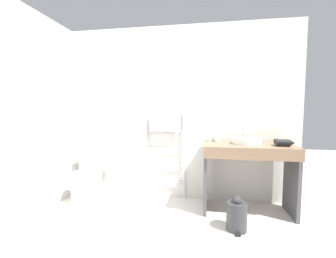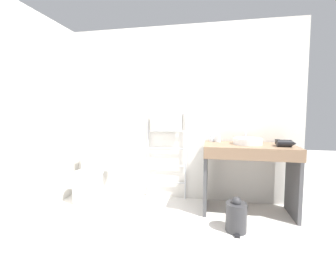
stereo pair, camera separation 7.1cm
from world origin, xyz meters
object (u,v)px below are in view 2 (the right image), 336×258
object	(u,v)px
towel_radiator	(166,134)
cup_near_edge	(218,139)
sink_basin	(248,141)
hair_dryer	(285,143)
trash_bin	(236,216)
cup_near_wall	(212,138)
toilet	(90,179)

from	to	relation	value
towel_radiator	cup_near_edge	xyz separation A→B (m)	(0.70, -0.08, -0.04)
sink_basin	hair_dryer	xyz separation A→B (m)	(0.38, -0.11, 0.00)
hair_dryer	trash_bin	size ratio (longest dim) A/B	0.56
cup_near_wall	cup_near_edge	size ratio (longest dim) A/B	0.97
towel_radiator	cup_near_wall	bearing A→B (deg)	-4.21
towel_radiator	hair_dryer	world-z (taller)	towel_radiator
cup_near_wall	sink_basin	bearing A→B (deg)	-22.45
towel_radiator	trash_bin	xyz separation A→B (m)	(0.88, -0.72, -0.76)
cup_near_edge	hair_dryer	xyz separation A→B (m)	(0.72, -0.25, -0.00)
toilet	sink_basin	world-z (taller)	sink_basin
cup_near_edge	hair_dryer	distance (m)	0.77
towel_radiator	cup_near_wall	xyz separation A→B (m)	(0.63, -0.05, -0.04)
cup_near_edge	towel_radiator	bearing A→B (deg)	173.22
cup_near_wall	cup_near_edge	xyz separation A→B (m)	(0.08, -0.04, 0.00)
sink_basin	cup_near_wall	xyz separation A→B (m)	(-0.42, 0.17, 0.00)
cup_near_wall	cup_near_edge	distance (m)	0.09
toilet	towel_radiator	world-z (taller)	towel_radiator
toilet	cup_near_wall	size ratio (longest dim) A/B	9.13
trash_bin	cup_near_wall	bearing A→B (deg)	110.69
cup_near_edge	toilet	bearing A→B (deg)	-173.98
cup_near_wall	trash_bin	world-z (taller)	cup_near_wall
cup_near_wall	hair_dryer	distance (m)	0.85
towel_radiator	sink_basin	xyz separation A→B (m)	(1.05, -0.22, -0.04)
sink_basin	hair_dryer	bearing A→B (deg)	-16.45
cup_near_wall	cup_near_edge	bearing A→B (deg)	-25.85
towel_radiator	sink_basin	distance (m)	1.07
cup_near_wall	trash_bin	size ratio (longest dim) A/B	0.23
toilet	cup_near_edge	xyz separation A→B (m)	(1.72, 0.18, 0.58)
toilet	cup_near_edge	world-z (taller)	cup_near_edge
cup_near_wall	hair_dryer	world-z (taller)	same
toilet	trash_bin	xyz separation A→B (m)	(1.90, -0.46, -0.14)
toilet	cup_near_edge	distance (m)	1.83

